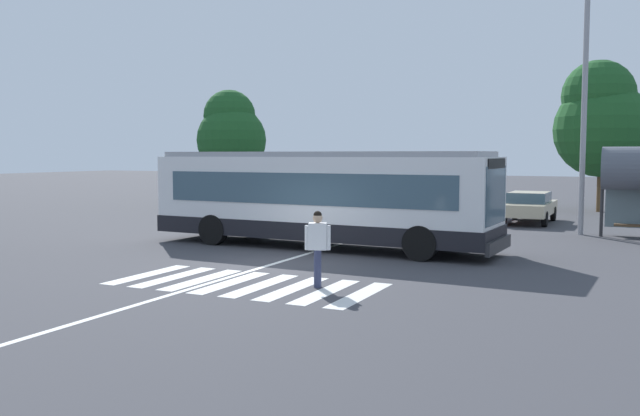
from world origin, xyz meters
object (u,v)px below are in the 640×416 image
parked_car_champagne (529,205)px  background_tree_left (231,133)px  twin_arm_street_lamp (586,64)px  city_transit_bus (320,198)px  parked_car_red (471,203)px  parked_car_white (412,202)px  background_tree_right (601,120)px  pedestrian_crossing_street (318,244)px

parked_car_champagne → background_tree_left: bearing=168.8°
twin_arm_street_lamp → city_transit_bus: bearing=-135.2°
twin_arm_street_lamp → background_tree_left: 21.21m
parked_car_red → background_tree_left: 15.78m
parked_car_red → twin_arm_street_lamp: bearing=-36.3°
parked_car_red → parked_car_champagne: size_ratio=1.00×
parked_car_white → parked_car_champagne: (5.29, 0.04, 0.00)m
parked_car_red → background_tree_left: size_ratio=0.67×
background_tree_left → background_tree_right: size_ratio=0.87×
parked_car_champagne → background_tree_right: size_ratio=0.58×
background_tree_right → city_transit_bus: bearing=-111.9°
twin_arm_street_lamp → background_tree_right: bearing=89.7°
city_transit_bus → parked_car_red: city_transit_bus is taller
twin_arm_street_lamp → parked_car_champagne: bearing=123.4°
parked_car_champagne → city_transit_bus: bearing=-114.4°
pedestrian_crossing_street → background_tree_right: (4.58, 24.14, 3.77)m
city_transit_bus → pedestrian_crossing_street: 6.55m
pedestrian_crossing_street → parked_car_red: bearing=91.2°
background_tree_right → parked_car_champagne: bearing=-108.1°
parked_car_white → parked_car_red: (2.76, 0.05, 0.00)m
background_tree_left → parked_car_red: bearing=-13.0°
twin_arm_street_lamp → parked_car_red: bearing=143.7°
city_transit_bus → twin_arm_street_lamp: (7.28, 7.24, 4.68)m
parked_car_red → pedestrian_crossing_street: bearing=-88.8°
city_transit_bus → parked_car_champagne: (4.91, 10.82, -0.82)m
parked_car_white → parked_car_champagne: size_ratio=1.00×
parked_car_champagne → twin_arm_street_lamp: twin_arm_street_lamp is taller
parked_car_champagne → twin_arm_street_lamp: size_ratio=0.44×
city_transit_bus → parked_car_red: size_ratio=2.55×
pedestrian_crossing_street → background_tree_right: size_ratio=0.22×
parked_car_white → parked_car_champagne: bearing=0.4°
parked_car_red → twin_arm_street_lamp: twin_arm_street_lamp is taller
pedestrian_crossing_street → parked_car_white: bearing=100.6°
city_transit_bus → pedestrian_crossing_street: city_transit_bus is taller
pedestrian_crossing_street → twin_arm_street_lamp: (4.53, 13.16, 5.30)m
city_transit_bus → parked_car_champagne: bearing=65.6°
background_tree_left → background_tree_right: background_tree_right is taller
pedestrian_crossing_street → background_tree_left: size_ratio=0.25×
city_transit_bus → background_tree_right: bearing=68.1°
city_transit_bus → background_tree_left: size_ratio=1.70×
city_transit_bus → twin_arm_street_lamp: twin_arm_street_lamp is taller
parked_car_red → parked_car_white: bearing=-178.9°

